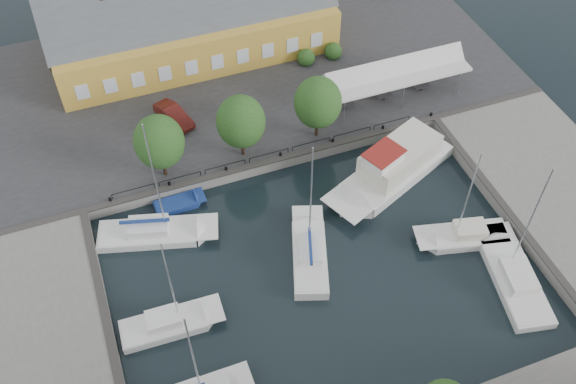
% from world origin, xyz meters
% --- Properties ---
extents(ground, '(140.00, 140.00, 0.00)m').
position_xyz_m(ground, '(0.00, 0.00, 0.00)').
color(ground, black).
rests_on(ground, ground).
extents(north_quay, '(56.00, 26.00, 1.00)m').
position_xyz_m(north_quay, '(0.00, 23.00, 0.50)').
color(north_quay, '#2D2D30').
rests_on(north_quay, ground).
extents(west_quay, '(12.00, 24.00, 1.00)m').
position_xyz_m(west_quay, '(-22.00, -2.00, 0.50)').
color(west_quay, slate).
rests_on(west_quay, ground).
extents(east_quay, '(12.00, 24.00, 1.00)m').
position_xyz_m(east_quay, '(22.00, -2.00, 0.50)').
color(east_quay, slate).
rests_on(east_quay, ground).
extents(quay_edge_fittings, '(56.00, 24.72, 0.40)m').
position_xyz_m(quay_edge_fittings, '(0.02, 4.75, 1.06)').
color(quay_edge_fittings, '#383533').
rests_on(quay_edge_fittings, north_quay).
extents(warehouse, '(28.56, 14.00, 9.55)m').
position_xyz_m(warehouse, '(-2.60, 28.36, 4.43)').
color(warehouse, gold).
rests_on(warehouse, north_quay).
extents(tent_canopy, '(14.00, 4.00, 2.83)m').
position_xyz_m(tent_canopy, '(14.00, 14.50, 3.68)').
color(tent_canopy, silver).
rests_on(tent_canopy, north_quay).
extents(quay_trees, '(18.20, 4.20, 6.30)m').
position_xyz_m(quay_trees, '(-2.00, 12.00, 4.88)').
color(quay_trees, black).
rests_on(quay_trees, north_quay).
extents(car_red, '(3.19, 4.79, 1.49)m').
position_xyz_m(car_red, '(-6.66, 18.33, 1.75)').
color(car_red, '#5B1914').
rests_on(car_red, north_quay).
extents(center_sailboat, '(5.17, 8.84, 11.88)m').
position_xyz_m(center_sailboat, '(-0.35, 0.23, 0.36)').
color(center_sailboat, white).
rests_on(center_sailboat, ground).
extents(trawler, '(13.65, 8.84, 5.00)m').
position_xyz_m(trawler, '(9.68, 5.77, 1.02)').
color(trawler, white).
rests_on(trawler, ground).
extents(east_boat_b, '(7.93, 4.22, 10.53)m').
position_xyz_m(east_boat_b, '(11.96, -2.49, 0.26)').
color(east_boat_b, white).
rests_on(east_boat_b, ground).
extents(east_boat_c, '(4.84, 9.90, 12.07)m').
position_xyz_m(east_boat_c, '(13.45, -7.27, 0.26)').
color(east_boat_c, white).
rests_on(east_boat_c, ground).
extents(west_boat_a, '(10.03, 5.26, 12.76)m').
position_xyz_m(west_boat_a, '(-11.28, 6.55, 0.27)').
color(west_boat_a, white).
rests_on(west_boat_a, ground).
extents(west_boat_c, '(7.65, 2.69, 10.31)m').
position_xyz_m(west_boat_c, '(-12.12, -1.98, 0.26)').
color(west_boat_c, white).
rests_on(west_boat_c, ground).
extents(launch_nw, '(4.41, 1.87, 0.88)m').
position_xyz_m(launch_nw, '(-8.67, 9.05, 0.09)').
color(launch_nw, navy).
rests_on(launch_nw, ground).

